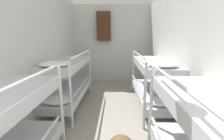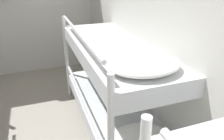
{
  "view_description": "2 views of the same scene",
  "coord_description": "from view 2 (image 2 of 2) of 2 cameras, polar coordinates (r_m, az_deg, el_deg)",
  "views": [
    {
      "loc": [
        0.13,
        0.51,
        1.46
      ],
      "look_at": [
        0.05,
        3.32,
        0.86
      ],
      "focal_mm": 24.0,
      "sensor_mm": 36.0,
      "label": 1
    },
    {
      "loc": [
        0.24,
        1.74,
        1.6
      ],
      "look_at": [
        0.73,
        3.11,
        0.95
      ],
      "focal_mm": 35.0,
      "sensor_mm": 36.0,
      "label": 2
    }
  ],
  "objects": [
    {
      "name": "wall_right",
      "position": [
        1.49,
        23.82,
        8.84
      ],
      "size": [
        0.06,
        5.69,
        2.52
      ],
      "color": "silver",
      "rests_on": "ground_plane"
    },
    {
      "name": "bunk_stack_right_far",
      "position": [
        2.15,
        0.29,
        -3.31
      ],
      "size": [
        0.65,
        1.8,
        1.15
      ],
      "color": "silver",
      "rests_on": "ground_plane"
    }
  ]
}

